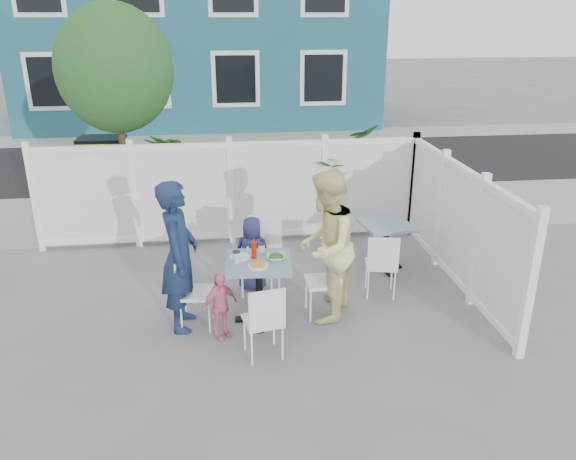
{
  "coord_description": "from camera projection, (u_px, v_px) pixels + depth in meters",
  "views": [
    {
      "loc": [
        -0.03,
        -5.92,
        3.39
      ],
      "look_at": [
        0.73,
        0.28,
        0.98
      ],
      "focal_mm": 35.0,
      "sensor_mm": 36.0,
      "label": 1
    }
  ],
  "objects": [
    {
      "name": "chair_spare",
      "position": [
        382.0,
        261.0,
        7.03
      ],
      "size": [
        0.45,
        0.43,
        0.85
      ],
      "rotation": [
        0.0,
        0.0,
        -0.18
      ],
      "color": "white",
      "rests_on": "ground"
    },
    {
      "name": "pepper_shaker",
      "position": [
        255.0,
        249.0,
        6.6
      ],
      "size": [
        0.03,
        0.03,
        0.06
      ],
      "primitive_type": "cylinder",
      "color": "black",
      "rests_on": "main_table"
    },
    {
      "name": "coffee_cup_a",
      "position": [
        237.0,
        257.0,
        6.29
      ],
      "size": [
        0.09,
        0.09,
        0.13
      ],
      "primitive_type": "cylinder",
      "color": "beige",
      "rests_on": "main_table"
    },
    {
      "name": "spare_table",
      "position": [
        386.0,
        234.0,
        7.77
      ],
      "size": [
        0.73,
        0.73,
        0.69
      ],
      "rotation": [
        0.0,
        0.0,
        0.13
      ],
      "color": "slate",
      "rests_on": "ground"
    },
    {
      "name": "chair_near",
      "position": [
        265.0,
        317.0,
        5.74
      ],
      "size": [
        0.45,
        0.44,
        0.84
      ],
      "rotation": [
        0.0,
        0.0,
        0.19
      ],
      "color": "white",
      "rests_on": "ground"
    },
    {
      "name": "street",
      "position": [
        222.0,
        163.0,
        13.65
      ],
      "size": [
        24.0,
        5.0,
        0.01
      ],
      "primitive_type": "cube",
      "color": "black",
      "rests_on": "ground"
    },
    {
      "name": "potted_shrub_a",
      "position": [
        175.0,
        182.0,
        9.2
      ],
      "size": [
        1.24,
        1.24,
        1.62
      ],
      "primitive_type": "imported",
      "rotation": [
        0.0,
        0.0,
        2.61
      ],
      "color": "#194420",
      "rests_on": "ground"
    },
    {
      "name": "fence_back",
      "position": [
        231.0,
        194.0,
        8.66
      ],
      "size": [
        5.86,
        0.08,
        1.6
      ],
      "color": "white",
      "rests_on": "ground"
    },
    {
      "name": "building",
      "position": [
        201.0,
        26.0,
        18.53
      ],
      "size": [
        11.0,
        6.0,
        6.0
      ],
      "color": "navy",
      "rests_on": "ground"
    },
    {
      "name": "ground",
      "position": [
        231.0,
        317.0,
        6.71
      ],
      "size": [
        80.0,
        80.0,
        0.0
      ],
      "primitive_type": "plane",
      "color": "slate"
    },
    {
      "name": "toddler",
      "position": [
        220.0,
        306.0,
        6.17
      ],
      "size": [
        0.48,
        0.42,
        0.78
      ],
      "primitive_type": "imported",
      "rotation": [
        0.0,
        0.0,
        0.61
      ],
      "color": "pink",
      "rests_on": "ground"
    },
    {
      "name": "chair_left",
      "position": [
        189.0,
        286.0,
        6.36
      ],
      "size": [
        0.41,
        0.43,
        0.86
      ],
      "rotation": [
        0.0,
        0.0,
        -1.67
      ],
      "color": "white",
      "rests_on": "ground"
    },
    {
      "name": "far_sidewalk",
      "position": [
        221.0,
        137.0,
        16.52
      ],
      "size": [
        24.0,
        1.6,
        0.01
      ],
      "primitive_type": "cube",
      "color": "gray",
      "rests_on": "ground"
    },
    {
      "name": "fence_right",
      "position": [
        458.0,
        228.0,
        7.32
      ],
      "size": [
        0.08,
        3.66,
        1.6
      ],
      "rotation": [
        0.0,
        0.0,
        1.57
      ],
      "color": "white",
      "rests_on": "ground"
    },
    {
      "name": "ketchup_bottle",
      "position": [
        254.0,
        250.0,
        6.4
      ],
      "size": [
        0.06,
        0.06,
        0.19
      ],
      "primitive_type": "cylinder",
      "color": "#AA1406",
      "rests_on": "main_table"
    },
    {
      "name": "near_sidewalk",
      "position": [
        225.0,
        212.0,
        10.22
      ],
      "size": [
        24.0,
        2.6,
        0.01
      ],
      "primitive_type": "cube",
      "color": "gray",
      "rests_on": "ground"
    },
    {
      "name": "coffee_cup_b",
      "position": [
        261.0,
        249.0,
        6.53
      ],
      "size": [
        0.08,
        0.08,
        0.11
      ],
      "primitive_type": "cylinder",
      "color": "beige",
      "rests_on": "main_table"
    },
    {
      "name": "man",
      "position": [
        179.0,
        256.0,
        6.23
      ],
      "size": [
        0.46,
        0.67,
        1.75
      ],
      "primitive_type": "imported",
      "rotation": [
        0.0,
        0.0,
        1.5
      ],
      "color": "#152343",
      "rests_on": "ground"
    },
    {
      "name": "salad_bowl",
      "position": [
        276.0,
        257.0,
        6.38
      ],
      "size": [
        0.21,
        0.21,
        0.05
      ],
      "primitive_type": "imported",
      "color": "white",
      "rests_on": "main_table"
    },
    {
      "name": "woman",
      "position": [
        326.0,
        247.0,
        6.42
      ],
      "size": [
        0.97,
        1.07,
        1.8
      ],
      "primitive_type": "imported",
      "rotation": [
        0.0,
        0.0,
        -1.99
      ],
      "color": "#D2CF3A",
      "rests_on": "ground"
    },
    {
      "name": "main_table",
      "position": [
        259.0,
        275.0,
        6.42
      ],
      "size": [
        0.78,
        0.78,
        0.77
      ],
      "rotation": [
        0.0,
        0.0,
        -0.07
      ],
      "color": "slate",
      "rests_on": "ground"
    },
    {
      "name": "utility_cabinet",
      "position": [
        106.0,
        178.0,
        9.94
      ],
      "size": [
        0.74,
        0.54,
        1.34
      ],
      "primitive_type": "cube",
      "rotation": [
        0.0,
        0.0,
        -0.03
      ],
      "color": "gold",
      "rests_on": "ground"
    },
    {
      "name": "potted_shrub_b",
      "position": [
        328.0,
        177.0,
        9.38
      ],
      "size": [
        1.99,
        2.01,
        1.69
      ],
      "primitive_type": "imported",
      "rotation": [
        0.0,
        0.0,
        0.85
      ],
      "color": "#194420",
      "rests_on": "ground"
    },
    {
      "name": "salt_shaker",
      "position": [
        248.0,
        250.0,
        6.58
      ],
      "size": [
        0.03,
        0.03,
        0.07
      ],
      "primitive_type": "cylinder",
      "color": "white",
      "rests_on": "main_table"
    },
    {
      "name": "tree",
      "position": [
        115.0,
        69.0,
        8.65
      ],
      "size": [
        1.8,
        1.62,
        3.59
      ],
      "color": "#382316",
      "rests_on": "ground"
    },
    {
      "name": "plate_main",
      "position": [
        258.0,
        266.0,
        6.21
      ],
      "size": [
        0.23,
        0.23,
        0.01
      ],
      "primitive_type": "cylinder",
      "color": "white",
      "rests_on": "main_table"
    },
    {
      "name": "chair_back",
      "position": [
        262.0,
        250.0,
        7.16
      ],
      "size": [
        0.57,
        0.57,
        0.99
      ],
      "rotation": [
        0.0,
        0.0,
        2.77
      ],
      "color": "white",
      "rests_on": "ground"
    },
    {
      "name": "boy",
      "position": [
        252.0,
        253.0,
        7.26
      ],
      "size": [
        0.56,
        0.45,
        0.99
      ],
      "primitive_type": "imported",
      "rotation": [
        0.0,
        0.0,
        2.82
      ],
      "color": "navy",
      "rests_on": "ground"
    },
    {
      "name": "plate_side",
      "position": [
        240.0,
        257.0,
        6.44
      ],
      "size": [
        0.23,
        0.23,
        0.02
      ],
      "primitive_type": "cylinder",
      "color": "white",
      "rests_on": "main_table"
    },
    {
      "name": "chair_right",
      "position": [
        329.0,
        275.0,
        6.61
      ],
      "size": [
        0.39,
        0.4,
        0.89
      ],
      "rotation": [
        0.0,
        0.0,
        1.57
      ],
      "color": "white",
      "rests_on": "ground"
    }
  ]
}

